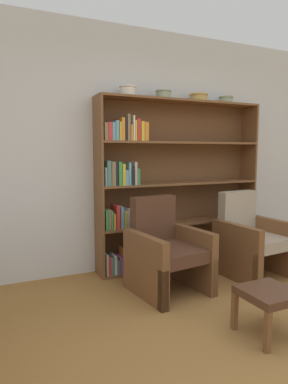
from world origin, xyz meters
The scene contains 9 objects.
wall_back centered at (0.00, 2.44, 1.38)m, with size 12.00×0.06×2.75m.
bookshelf centered at (0.09, 2.27, 0.95)m, with size 2.06×0.30×1.95m.
bowl_brass centered at (-0.39, 2.25, 2.02)m, with size 0.19×0.19×0.11m.
bowl_copper centered at (0.04, 2.25, 2.01)m, with size 0.18×0.18×0.10m.
bowl_olive centered at (0.52, 2.25, 2.00)m, with size 0.23×0.23×0.09m.
bowl_stoneware centered at (0.92, 2.25, 2.00)m, with size 0.18×0.18×0.08m.
armchair_leather centered at (-0.26, 1.61, 0.39)m, with size 0.72×0.76×0.91m.
armchair_cushioned centered at (0.82, 1.61, 0.39)m, with size 0.69×0.73×0.91m.
footstool centered at (0.04, 0.55, 0.29)m, with size 0.38×0.38×0.35m.
Camera 1 is at (-1.81, -1.26, 1.36)m, focal length 32.00 mm.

